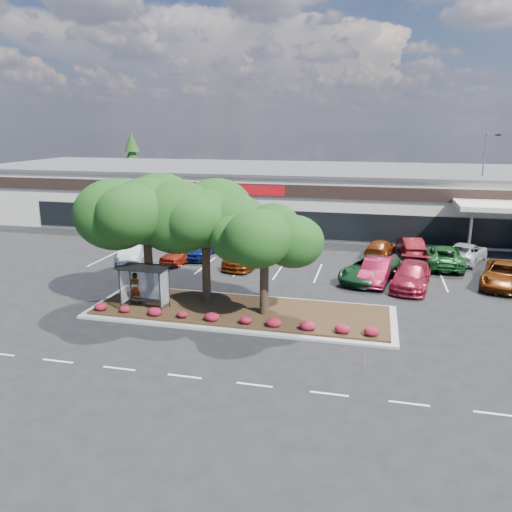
% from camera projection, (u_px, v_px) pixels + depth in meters
% --- Properties ---
extents(ground, '(160.00, 160.00, 0.00)m').
position_uv_depth(ground, '(258.00, 345.00, 25.39)').
color(ground, black).
rests_on(ground, ground).
extents(retail_store, '(80.40, 25.20, 6.25)m').
position_uv_depth(retail_store, '(327.00, 195.00, 56.47)').
color(retail_store, beige).
rests_on(retail_store, ground).
extents(landscape_island, '(18.00, 6.00, 0.26)m').
position_uv_depth(landscape_island, '(241.00, 311.00, 29.57)').
color(landscape_island, '#A2A29D').
rests_on(landscape_island, ground).
extents(lane_markings, '(33.12, 20.06, 0.01)m').
position_uv_depth(lane_markings, '(290.00, 283.00, 35.22)').
color(lane_markings, silver).
rests_on(lane_markings, ground).
extents(shrub_row, '(17.00, 0.80, 0.50)m').
position_uv_depth(shrub_row, '(230.00, 318.00, 27.50)').
color(shrub_row, maroon).
rests_on(shrub_row, landscape_island).
extents(bus_shelter, '(2.75, 1.55, 2.59)m').
position_uv_depth(bus_shelter, '(145.00, 275.00, 29.27)').
color(bus_shelter, black).
rests_on(bus_shelter, landscape_island).
extents(island_tree_west, '(7.20, 7.20, 7.89)m').
position_uv_depth(island_tree_west, '(147.00, 237.00, 30.36)').
color(island_tree_west, '#133D11').
rests_on(island_tree_west, landscape_island).
extents(island_tree_mid, '(6.60, 6.60, 7.32)m').
position_uv_depth(island_tree_mid, '(206.00, 243.00, 30.30)').
color(island_tree_mid, '#133D11').
rests_on(island_tree_mid, landscape_island).
extents(island_tree_east, '(5.80, 5.80, 6.50)m').
position_uv_depth(island_tree_east, '(264.00, 259.00, 28.09)').
color(island_tree_east, '#133D11').
rests_on(island_tree_east, landscape_island).
extents(conifer_north_west, '(4.40, 4.40, 10.00)m').
position_uv_depth(conifer_north_west, '(133.00, 166.00, 74.17)').
color(conifer_north_west, '#133D11').
rests_on(conifer_north_west, ground).
extents(person_waiting, '(0.76, 0.54, 1.98)m').
position_uv_depth(person_waiting, '(136.00, 288.00, 30.24)').
color(person_waiting, '#594C47').
rests_on(person_waiting, landscape_island).
extents(light_pole, '(1.39, 0.86, 10.19)m').
position_uv_depth(light_pole, '(481.00, 194.00, 47.12)').
color(light_pole, '#A2A29D').
rests_on(light_pole, ground).
extents(survey_stake, '(0.07, 0.14, 1.02)m').
position_uv_depth(survey_stake, '(366.00, 352.00, 23.07)').
color(survey_stake, '#9D7A52').
rests_on(survey_stake, ground).
extents(car_0, '(3.24, 5.25, 1.63)m').
position_uv_depth(car_0, '(132.00, 250.00, 41.20)').
color(car_0, silver).
rests_on(car_0, ground).
extents(car_1, '(2.88, 4.67, 1.48)m').
position_uv_depth(car_1, '(182.00, 253.00, 40.54)').
color(car_1, maroon).
rests_on(car_1, ground).
extents(car_2, '(2.43, 5.15, 1.70)m').
position_uv_depth(car_2, '(200.00, 247.00, 42.06)').
color(car_2, navy).
rests_on(car_2, ground).
extents(car_3, '(3.44, 6.12, 1.68)m').
position_uv_depth(car_3, '(248.00, 255.00, 39.51)').
color(car_3, '#672709').
rests_on(car_3, ground).
extents(car_4, '(4.87, 6.66, 1.68)m').
position_uv_depth(car_4, '(370.00, 269.00, 35.69)').
color(car_4, '#15421E').
rests_on(car_4, ground).
extents(car_5, '(2.61, 5.37, 1.70)m').
position_uv_depth(car_5, '(376.00, 271.00, 35.32)').
color(car_5, maroon).
rests_on(car_5, ground).
extents(car_6, '(3.25, 6.10, 1.68)m').
position_uv_depth(car_6, '(411.00, 275.00, 34.22)').
color(car_6, maroon).
rests_on(car_6, ground).
extents(car_7, '(4.30, 6.47, 1.65)m').
position_uv_depth(car_7, '(504.00, 275.00, 34.43)').
color(car_7, '#6B2F0B').
rests_on(car_7, ground).
extents(car_9, '(2.52, 5.87, 1.68)m').
position_uv_depth(car_9, '(173.00, 231.00, 48.62)').
color(car_9, black).
rests_on(car_9, ground).
extents(car_10, '(3.34, 5.34, 1.66)m').
position_uv_depth(car_10, '(248.00, 242.00, 44.24)').
color(car_10, maroon).
rests_on(car_10, ground).
extents(car_11, '(3.02, 4.83, 1.50)m').
position_uv_depth(car_11, '(269.00, 245.00, 43.21)').
color(car_11, navy).
rests_on(car_11, ground).
extents(car_12, '(2.76, 5.12, 1.60)m').
position_uv_depth(car_12, '(300.00, 240.00, 45.11)').
color(car_12, '#999EA5').
rests_on(car_12, ground).
extents(car_13, '(2.96, 5.03, 1.37)m').
position_uv_depth(car_13, '(380.00, 248.00, 42.65)').
color(car_13, maroon).
rests_on(car_13, ground).
extents(car_14, '(3.05, 6.16, 1.68)m').
position_uv_depth(car_14, '(444.00, 256.00, 39.29)').
color(car_14, '#195721').
rests_on(car_14, ground).
extents(car_15, '(2.30, 4.92, 1.56)m').
position_uv_depth(car_15, '(410.00, 246.00, 42.91)').
color(car_15, maroon).
rests_on(car_15, ground).
extents(car_16, '(4.60, 6.17, 1.56)m').
position_uv_depth(car_16, '(465.00, 252.00, 40.73)').
color(car_16, silver).
rests_on(car_16, ground).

